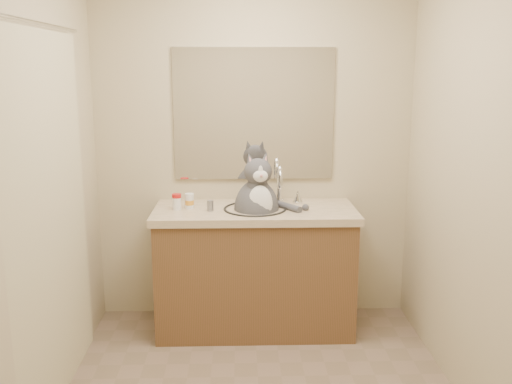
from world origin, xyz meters
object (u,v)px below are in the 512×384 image
(cat, at_px, (257,205))
(grey_canister, at_px, (210,206))
(pill_bottle_orange, at_px, (190,201))
(pill_bottle_redcap, at_px, (177,202))

(cat, relative_size, grey_canister, 8.73)
(grey_canister, bearing_deg, pill_bottle_orange, 153.63)
(pill_bottle_redcap, bearing_deg, cat, -1.19)
(cat, bearing_deg, grey_canister, 173.74)
(cat, distance_m, pill_bottle_orange, 0.45)
(pill_bottle_redcap, xyz_separation_m, grey_canister, (0.22, -0.03, -0.02))
(cat, relative_size, pill_bottle_orange, 5.93)
(cat, relative_size, pill_bottle_redcap, 5.65)
(pill_bottle_redcap, xyz_separation_m, pill_bottle_orange, (0.08, 0.03, -0.01))
(cat, xyz_separation_m, grey_canister, (-0.31, -0.02, 0.00))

